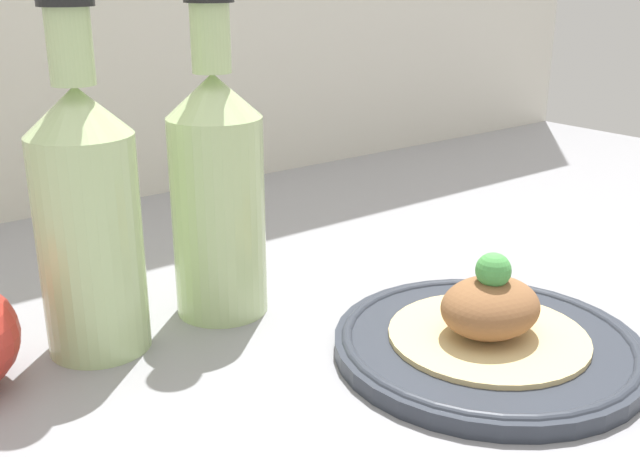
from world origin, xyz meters
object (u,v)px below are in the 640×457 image
(cider_bottle_left, at_px, (88,214))
(plated_food, at_px, (490,313))
(plate, at_px, (487,344))
(cider_bottle_right, at_px, (217,189))

(cider_bottle_left, bearing_deg, plated_food, -40.35)
(plate, height_order, cider_bottle_right, cider_bottle_right)
(plate, height_order, plated_food, plated_food)
(cider_bottle_right, bearing_deg, cider_bottle_left, 180.00)
(cider_bottle_left, bearing_deg, plate, -40.35)
(plated_food, bearing_deg, plate, -14.04)
(plate, relative_size, plated_food, 1.55)
(plate, relative_size, cider_bottle_right, 0.87)
(cider_bottle_right, bearing_deg, plated_food, -58.65)
(plate, xyz_separation_m, cider_bottle_left, (-0.22, 0.19, 0.10))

